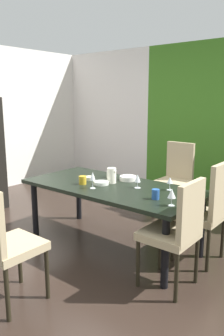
# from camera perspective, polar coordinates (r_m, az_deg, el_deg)

# --- Properties ---
(ground_plane) EXTENTS (5.94, 5.53, 0.02)m
(ground_plane) POSITION_cam_1_polar(r_m,az_deg,el_deg) (3.94, -4.72, -12.98)
(ground_plane) COLOR #2E221C
(back_panel_interior) EXTENTS (2.08, 0.10, 2.57)m
(back_panel_interior) POSITION_cam_1_polar(r_m,az_deg,el_deg) (6.89, -0.89, 8.96)
(back_panel_interior) COLOR white
(back_panel_interior) RESTS_ON ground_plane
(dining_table) EXTENTS (2.00, 0.95, 0.71)m
(dining_table) POSITION_cam_1_polar(r_m,az_deg,el_deg) (3.64, 0.02, -4.12)
(dining_table) COLOR black
(dining_table) RESTS_ON ground_plane
(chair_head_far) EXTENTS (0.44, 0.45, 1.04)m
(chair_head_far) POSITION_cam_1_polar(r_m,az_deg,el_deg) (4.78, 11.05, -1.24)
(chair_head_far) COLOR tan
(chair_head_far) RESTS_ON ground_plane
(chair_right_far) EXTENTS (0.44, 0.44, 1.05)m
(chair_right_far) POSITION_cam_1_polar(r_m,az_deg,el_deg) (3.44, 16.35, -6.67)
(chair_right_far) COLOR tan
(chair_right_far) RESTS_ON ground_plane
(chair_right_near) EXTENTS (0.44, 0.44, 0.99)m
(chair_right_near) POSITION_cam_1_polar(r_m,az_deg,el_deg) (2.91, 11.28, -10.29)
(chair_right_near) COLOR tan
(chair_right_near) RESTS_ON ground_plane
(chair_head_near) EXTENTS (0.44, 0.44, 1.01)m
(chair_head_near) POSITION_cam_1_polar(r_m,az_deg,el_deg) (2.76, -18.58, -11.78)
(chair_head_near) COLOR tan
(chair_head_near) RESTS_ON ground_plane
(wine_glass_west) EXTENTS (0.07, 0.07, 0.14)m
(wine_glass_west) POSITION_cam_1_polar(r_m,az_deg,el_deg) (3.46, 10.05, -2.21)
(wine_glass_west) COLOR silver
(wine_glass_west) RESTS_ON dining_table
(wine_glass_rear) EXTENTS (0.07, 0.07, 0.15)m
(wine_glass_rear) POSITION_cam_1_polar(r_m,az_deg,el_deg) (3.49, 4.48, -1.87)
(wine_glass_rear) COLOR silver
(wine_glass_rear) RESTS_ON dining_table
(wine_glass_corner) EXTENTS (0.07, 0.07, 0.16)m
(wine_glass_corner) POSITION_cam_1_polar(r_m,az_deg,el_deg) (2.96, 10.36, -4.45)
(wine_glass_corner) COLOR silver
(wine_glass_corner) RESTS_ON dining_table
(wine_glass_near_window) EXTENTS (0.06, 0.06, 0.18)m
(wine_glass_near_window) POSITION_cam_1_polar(r_m,az_deg,el_deg) (3.47, -3.40, -1.55)
(wine_glass_near_window) COLOR silver
(wine_glass_near_window) RESTS_ON dining_table
(serving_bowl_east) EXTENTS (0.17, 0.17, 0.04)m
(serving_bowl_east) POSITION_cam_1_polar(r_m,az_deg,el_deg) (3.65, -1.90, -2.61)
(serving_bowl_east) COLOR silver
(serving_bowl_east) RESTS_ON dining_table
(serving_bowl_south) EXTENTS (0.20, 0.20, 0.05)m
(serving_bowl_south) POSITION_cam_1_polar(r_m,az_deg,el_deg) (3.83, 2.80, -1.78)
(serving_bowl_south) COLOR white
(serving_bowl_south) RESTS_ON dining_table
(serving_bowl_north) EXTENTS (0.12, 0.12, 0.04)m
(serving_bowl_north) POSITION_cam_1_polar(r_m,az_deg,el_deg) (3.86, -3.94, -1.78)
(serving_bowl_north) COLOR beige
(serving_bowl_north) RESTS_ON dining_table
(cup_left) EXTENTS (0.07, 0.07, 0.08)m
(cup_left) POSITION_cam_1_polar(r_m,az_deg,el_deg) (3.96, -0.44, -1.11)
(cup_left) COLOR white
(cup_left) RESTS_ON dining_table
(cup_near_shelf) EXTENTS (0.08, 0.08, 0.09)m
(cup_near_shelf) POSITION_cam_1_polar(r_m,az_deg,el_deg) (3.67, -5.13, -2.12)
(cup_near_shelf) COLOR #B99321
(cup_near_shelf) RESTS_ON dining_table
(cup_front) EXTENTS (0.07, 0.07, 0.07)m
(cup_front) POSITION_cam_1_polar(r_m,az_deg,el_deg) (3.49, 13.33, -3.29)
(cup_front) COLOR beige
(cup_front) RESTS_ON dining_table
(cup_right) EXTENTS (0.07, 0.07, 0.10)m
(cup_right) POSITION_cam_1_polar(r_m,az_deg,el_deg) (3.14, 7.60, -4.54)
(cup_right) COLOR #26529F
(cup_right) RESTS_ON dining_table
(pitcher_center) EXTENTS (0.12, 0.10, 0.17)m
(pitcher_center) POSITION_cam_1_polar(r_m,az_deg,el_deg) (3.70, -0.05, -1.29)
(pitcher_center) COLOR white
(pitcher_center) RESTS_ON dining_table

